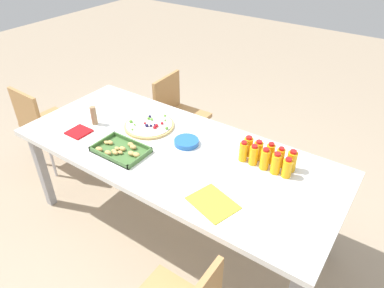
{
  "coord_description": "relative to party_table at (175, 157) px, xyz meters",
  "views": [
    {
      "loc": [
        -1.21,
        1.53,
        2.13
      ],
      "look_at": [
        -0.08,
        -0.1,
        0.77
      ],
      "focal_mm": 32.91,
      "sensor_mm": 36.0,
      "label": 1
    }
  ],
  "objects": [
    {
      "name": "juice_bottle_3",
      "position": [
        -0.51,
        -0.23,
        0.12
      ],
      "size": [
        0.06,
        0.06,
        0.14
      ],
      "color": "#F9AE14",
      "rests_on": "party_table"
    },
    {
      "name": "juice_bottle_5",
      "position": [
        -0.73,
        -0.16,
        0.12
      ],
      "size": [
        0.06,
        0.06,
        0.14
      ],
      "color": "#FAAC14",
      "rests_on": "party_table"
    },
    {
      "name": "snack_tray",
      "position": [
        0.28,
        0.23,
        0.07
      ],
      "size": [
        0.36,
        0.24,
        0.04
      ],
      "color": "#477238",
      "rests_on": "party_table"
    },
    {
      "name": "juice_bottle_8",
      "position": [
        -0.51,
        -0.16,
        0.13
      ],
      "size": [
        0.06,
        0.06,
        0.14
      ],
      "color": "#FAAC14",
      "rests_on": "party_table"
    },
    {
      "name": "ground_plane",
      "position": [
        0.0,
        0.0,
        -0.69
      ],
      "size": [
        12.0,
        12.0,
        0.0
      ],
      "primitive_type": "plane",
      "color": "tan"
    },
    {
      "name": "cardboard_tube",
      "position": [
        0.7,
        0.07,
        0.13
      ],
      "size": [
        0.04,
        0.04,
        0.14
      ],
      "primitive_type": "cylinder",
      "color": "#9E7A56",
      "rests_on": "party_table"
    },
    {
      "name": "juice_bottle_1",
      "position": [
        -0.65,
        -0.23,
        0.13
      ],
      "size": [
        0.05,
        0.05,
        0.14
      ],
      "color": "#F9AD14",
      "rests_on": "party_table"
    },
    {
      "name": "napkin_stack",
      "position": [
        0.7,
        0.23,
        0.07
      ],
      "size": [
        0.15,
        0.15,
        0.01
      ],
      "primitive_type": "cube",
      "color": "red",
      "rests_on": "party_table"
    },
    {
      "name": "chair_end",
      "position": [
        1.48,
        0.05,
        -0.19
      ],
      "size": [
        0.41,
        0.41,
        0.83
      ],
      "rotation": [
        0.0,
        0.0,
        3.11
      ],
      "color": "#B7844C",
      "rests_on": "ground_plane"
    },
    {
      "name": "fruit_pizza",
      "position": [
        0.33,
        -0.13,
        0.07
      ],
      "size": [
        0.37,
        0.37,
        0.05
      ],
      "color": "tan",
      "rests_on": "party_table"
    },
    {
      "name": "juice_bottle_9",
      "position": [
        -0.43,
        -0.16,
        0.13
      ],
      "size": [
        0.05,
        0.05,
        0.14
      ],
      "color": "#F9AD14",
      "rests_on": "party_table"
    },
    {
      "name": "party_table",
      "position": [
        0.0,
        0.0,
        0.0
      ],
      "size": [
        2.25,
        0.96,
        0.75
      ],
      "color": "white",
      "rests_on": "ground_plane"
    },
    {
      "name": "juice_bottle_7",
      "position": [
        -0.58,
        -0.16,
        0.13
      ],
      "size": [
        0.06,
        0.06,
        0.15
      ],
      "color": "#FAAD14",
      "rests_on": "party_table"
    },
    {
      "name": "juice_bottle_6",
      "position": [
        -0.66,
        -0.16,
        0.13
      ],
      "size": [
        0.06,
        0.06,
        0.15
      ],
      "color": "#FAAD14",
      "rests_on": "party_table"
    },
    {
      "name": "juice_bottle_4",
      "position": [
        -0.43,
        -0.23,
        0.13
      ],
      "size": [
        0.06,
        0.06,
        0.14
      ],
      "color": "#F9AB14",
      "rests_on": "party_table"
    },
    {
      "name": "chair_near_right",
      "position": [
        0.57,
        -0.79,
        -0.19
      ],
      "size": [
        0.41,
        0.41,
        0.83
      ],
      "rotation": [
        0.0,
        0.0,
        1.6
      ],
      "color": "#B7844C",
      "rests_on": "ground_plane"
    },
    {
      "name": "paper_folder",
      "position": [
        -0.49,
        0.29,
        0.06
      ],
      "size": [
        0.31,
        0.27,
        0.01
      ],
      "primitive_type": "cube",
      "rotation": [
        0.0,
        0.0,
        -0.3
      ],
      "color": "yellow",
      "rests_on": "party_table"
    },
    {
      "name": "juice_bottle_2",
      "position": [
        -0.59,
        -0.24,
        0.13
      ],
      "size": [
        0.06,
        0.06,
        0.15
      ],
      "color": "#F9AC14",
      "rests_on": "party_table"
    },
    {
      "name": "juice_bottle_0",
      "position": [
        -0.73,
        -0.24,
        0.13
      ],
      "size": [
        0.06,
        0.06,
        0.15
      ],
      "color": "#FAAE14",
      "rests_on": "party_table"
    },
    {
      "name": "plate_stack",
      "position": [
        -0.03,
        -0.1,
        0.08
      ],
      "size": [
        0.17,
        0.17,
        0.03
      ],
      "color": "blue",
      "rests_on": "party_table"
    }
  ]
}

